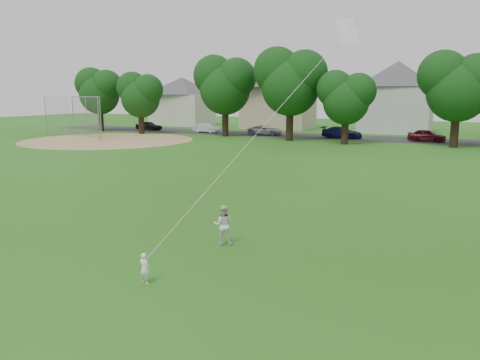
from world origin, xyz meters
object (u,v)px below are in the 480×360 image
at_px(kite, 263,126).
at_px(toddler, 144,268).
at_px(baseball_backstop, 82,117).
at_px(older_boy, 223,225).

bearing_deg(kite, toddler, -109.64).
relative_size(toddler, kite, 0.08).
bearing_deg(baseball_backstop, older_boy, -40.05).
distance_m(kite, baseball_backstop, 42.72).
bearing_deg(baseball_backstop, toddler, -44.05).
xyz_separation_m(toddler, kite, (1.52, 4.26, 3.46)).
relative_size(toddler, baseball_backstop, 0.08).
distance_m(older_boy, kite, 3.46).
distance_m(toddler, kite, 5.69).
bearing_deg(kite, older_boy, -157.22).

